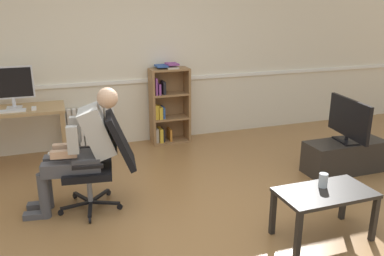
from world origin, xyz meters
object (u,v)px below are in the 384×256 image
(imac_monitor, at_px, (11,84))
(keyboard, at_px, (9,111))
(radiator, at_px, (89,128))
(office_chair, at_px, (103,159))
(bookshelf, at_px, (167,106))
(person_seated, at_px, (82,148))
(tv_stand, at_px, (344,156))
(computer_mouse, at_px, (34,108))
(coffee_table, at_px, (325,198))
(computer_desk, at_px, (9,118))
(drinking_glass, at_px, (323,180))
(tv_screen, at_px, (349,120))

(imac_monitor, bearing_deg, keyboard, -102.30)
(keyboard, relative_size, radiator, 0.53)
(imac_monitor, distance_m, office_chair, 1.82)
(bookshelf, bearing_deg, imac_monitor, -173.99)
(keyboard, height_order, office_chair, office_chair)
(person_seated, bearing_deg, tv_stand, 95.87)
(computer_mouse, height_order, coffee_table, computer_mouse)
(computer_desk, xyz_separation_m, computer_mouse, (0.31, -0.12, 0.13))
(coffee_table, bearing_deg, tv_stand, 43.85)
(keyboard, distance_m, coffee_table, 3.65)
(person_seated, bearing_deg, office_chair, 90.00)
(imac_monitor, relative_size, radiator, 0.72)
(imac_monitor, distance_m, computer_mouse, 0.41)
(computer_desk, bearing_deg, coffee_table, -44.54)
(keyboard, xyz_separation_m, coffee_table, (2.64, -2.49, -0.38))
(coffee_table, bearing_deg, bookshelf, 101.02)
(keyboard, bearing_deg, drinking_glass, -42.05)
(computer_mouse, relative_size, person_seated, 0.08)
(imac_monitor, bearing_deg, computer_desk, -133.86)
(tv_screen, bearing_deg, drinking_glass, 140.07)
(computer_desk, distance_m, bookshelf, 2.12)
(computer_desk, height_order, radiator, computer_desk)
(imac_monitor, height_order, person_seated, imac_monitor)
(computer_mouse, bearing_deg, tv_stand, -21.47)
(radiator, bearing_deg, keyboard, -150.69)
(person_seated, distance_m, coffee_table, 2.28)
(person_seated, distance_m, tv_screen, 3.08)
(imac_monitor, xyz_separation_m, tv_stand, (3.76, -1.59, -0.85))
(computer_desk, relative_size, person_seated, 1.07)
(person_seated, height_order, tv_screen, person_seated)
(tv_screen, xyz_separation_m, drinking_glass, (-1.14, -1.04, -0.15))
(computer_desk, distance_m, imac_monitor, 0.42)
(computer_desk, distance_m, coffee_table, 3.76)
(coffee_table, bearing_deg, drinking_glass, 70.45)
(imac_monitor, relative_size, tv_screen, 0.65)
(computer_desk, xyz_separation_m, office_chair, (0.95, -1.43, -0.12))
(computer_mouse, distance_m, bookshelf, 1.86)
(bookshelf, bearing_deg, tv_stand, -46.07)
(tv_screen, bearing_deg, coffee_table, 141.45)
(imac_monitor, distance_m, coffee_table, 3.81)
(bookshelf, height_order, tv_stand, bookshelf)
(tv_stand, bearing_deg, computer_desk, 158.53)
(imac_monitor, bearing_deg, drinking_glass, -45.03)
(computer_desk, relative_size, drinking_glass, 10.52)
(imac_monitor, distance_m, bookshelf, 2.10)
(computer_mouse, bearing_deg, coffee_table, -46.68)
(computer_desk, bearing_deg, radiator, 21.88)
(radiator, bearing_deg, office_chair, -90.76)
(imac_monitor, height_order, tv_stand, imac_monitor)
(computer_desk, relative_size, coffee_table, 1.60)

